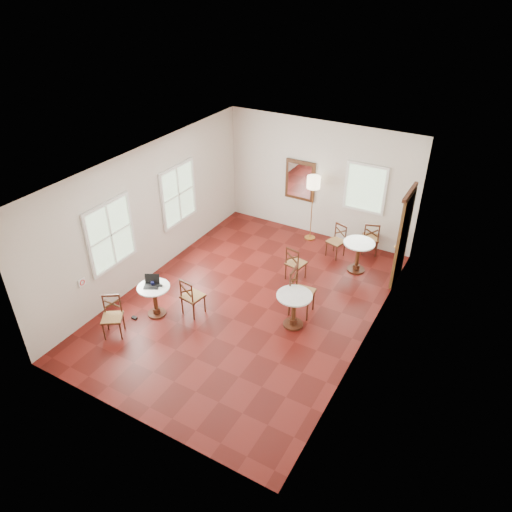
{
  "coord_description": "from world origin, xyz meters",
  "views": [
    {
      "loc": [
        4.12,
        -6.98,
        6.23
      ],
      "look_at": [
        0.0,
        0.3,
        1.0
      ],
      "focal_mm": 33.63,
      "sensor_mm": 36.0,
      "label": 1
    }
  ],
  "objects_px": {
    "chair_near_a": "(192,296)",
    "chair_back_b": "(337,241)",
    "chair_back_a": "(371,238)",
    "water_glass": "(151,283)",
    "cafe_table_mid": "(294,307)",
    "laptop": "(152,283)",
    "chair_mid_b": "(301,292)",
    "floor_lamp": "(313,187)",
    "mouse": "(160,285)",
    "cafe_table_back": "(358,253)",
    "chair_near_b": "(112,317)",
    "chair_mid_a": "(295,263)",
    "cafe_table_near": "(155,297)",
    "navy_mug": "(153,284)",
    "power_adapter": "(134,318)"
  },
  "relations": [
    {
      "from": "chair_near_a",
      "to": "chair_back_b",
      "type": "distance_m",
      "value": 3.94
    },
    {
      "from": "chair_back_a",
      "to": "water_glass",
      "type": "xyz_separation_m",
      "value": [
        -3.09,
        -4.45,
        0.31
      ]
    },
    {
      "from": "cafe_table_mid",
      "to": "laptop",
      "type": "relative_size",
      "value": 1.98
    },
    {
      "from": "chair_mid_b",
      "to": "floor_lamp",
      "type": "xyz_separation_m",
      "value": [
        -1.07,
        2.91,
        0.95
      ]
    },
    {
      "from": "mouse",
      "to": "laptop",
      "type": "bearing_deg",
      "value": -178.11
    },
    {
      "from": "chair_back_b",
      "to": "cafe_table_mid",
      "type": "bearing_deg",
      "value": -68.78
    },
    {
      "from": "cafe_table_back",
      "to": "chair_near_b",
      "type": "xyz_separation_m",
      "value": [
        -3.32,
        -4.43,
        -0.05
      ]
    },
    {
      "from": "cafe_table_mid",
      "to": "chair_mid_b",
      "type": "xyz_separation_m",
      "value": [
        -0.06,
        0.44,
        0.05
      ]
    },
    {
      "from": "chair_near_b",
      "to": "chair_mid_b",
      "type": "bearing_deg",
      "value": 6.52
    },
    {
      "from": "chair_back_a",
      "to": "water_glass",
      "type": "bearing_deg",
      "value": 37.2
    },
    {
      "from": "cafe_table_back",
      "to": "chair_mid_b",
      "type": "bearing_deg",
      "value": -103.22
    },
    {
      "from": "chair_mid_a",
      "to": "chair_back_b",
      "type": "distance_m",
      "value": 1.47
    },
    {
      "from": "cafe_table_near",
      "to": "chair_mid_a",
      "type": "bearing_deg",
      "value": 53.0
    },
    {
      "from": "chair_mid_a",
      "to": "navy_mug",
      "type": "bearing_deg",
      "value": 62.33
    },
    {
      "from": "chair_mid_a",
      "to": "floor_lamp",
      "type": "height_order",
      "value": "floor_lamp"
    },
    {
      "from": "cafe_table_mid",
      "to": "mouse",
      "type": "distance_m",
      "value": 2.67
    },
    {
      "from": "water_glass",
      "to": "chair_back_b",
      "type": "bearing_deg",
      "value": 58.41
    },
    {
      "from": "chair_mid_b",
      "to": "floor_lamp",
      "type": "height_order",
      "value": "floor_lamp"
    },
    {
      "from": "cafe_table_mid",
      "to": "cafe_table_back",
      "type": "height_order",
      "value": "cafe_table_back"
    },
    {
      "from": "cafe_table_near",
      "to": "water_glass",
      "type": "xyz_separation_m",
      "value": [
        -0.08,
        0.02,
        0.32
      ]
    },
    {
      "from": "mouse",
      "to": "navy_mug",
      "type": "xyz_separation_m",
      "value": [
        -0.15,
        -0.05,
        0.02
      ]
    },
    {
      "from": "cafe_table_mid",
      "to": "chair_back_a",
      "type": "xyz_separation_m",
      "value": [
        0.43,
        3.41,
        -0.03
      ]
    },
    {
      "from": "mouse",
      "to": "chair_mid_a",
      "type": "bearing_deg",
      "value": 38.79
    },
    {
      "from": "cafe_table_back",
      "to": "power_adapter",
      "type": "distance_m",
      "value": 5.14
    },
    {
      "from": "chair_near_b",
      "to": "floor_lamp",
      "type": "relative_size",
      "value": 0.49
    },
    {
      "from": "chair_mid_a",
      "to": "water_glass",
      "type": "distance_m",
      "value": 3.22
    },
    {
      "from": "power_adapter",
      "to": "chair_mid_a",
      "type": "bearing_deg",
      "value": 52.46
    },
    {
      "from": "cafe_table_near",
      "to": "cafe_table_mid",
      "type": "relative_size",
      "value": 0.93
    },
    {
      "from": "chair_mid_b",
      "to": "chair_back_a",
      "type": "xyz_separation_m",
      "value": [
        0.49,
        2.97,
        -0.08
      ]
    },
    {
      "from": "chair_mid_a",
      "to": "chair_near_a",
      "type": "bearing_deg",
      "value": 69.33
    },
    {
      "from": "cafe_table_back",
      "to": "chair_near_a",
      "type": "xyz_separation_m",
      "value": [
        -2.38,
        -3.17,
        -0.04
      ]
    },
    {
      "from": "chair_near_b",
      "to": "mouse",
      "type": "bearing_deg",
      "value": 32.06
    },
    {
      "from": "chair_near_a",
      "to": "chair_near_b",
      "type": "xyz_separation_m",
      "value": [
        -0.95,
        -1.26,
        -0.01
      ]
    },
    {
      "from": "chair_mid_b",
      "to": "chair_near_b",
      "type": "bearing_deg",
      "value": 124.76
    },
    {
      "from": "navy_mug",
      "to": "chair_back_a",
      "type": "bearing_deg",
      "value": 55.48
    },
    {
      "from": "cafe_table_back",
      "to": "laptop",
      "type": "height_order",
      "value": "laptop"
    },
    {
      "from": "cafe_table_mid",
      "to": "mouse",
      "type": "xyz_separation_m",
      "value": [
        -2.47,
        -0.98,
        0.25
      ]
    },
    {
      "from": "cafe_table_near",
      "to": "chair_back_b",
      "type": "height_order",
      "value": "chair_back_b"
    },
    {
      "from": "chair_back_a",
      "to": "floor_lamp",
      "type": "xyz_separation_m",
      "value": [
        -1.56,
        -0.06,
        1.03
      ]
    },
    {
      "from": "mouse",
      "to": "chair_near_a",
      "type": "bearing_deg",
      "value": 16.31
    },
    {
      "from": "chair_near_b",
      "to": "floor_lamp",
      "type": "distance_m",
      "value": 5.67
    },
    {
      "from": "floor_lamp",
      "to": "cafe_table_back",
      "type": "bearing_deg",
      "value": -28.67
    },
    {
      "from": "floor_lamp",
      "to": "chair_near_a",
      "type": "bearing_deg",
      "value": -101.55
    },
    {
      "from": "chair_mid_b",
      "to": "power_adapter",
      "type": "bearing_deg",
      "value": 118.16
    },
    {
      "from": "laptop",
      "to": "chair_mid_a",
      "type": "bearing_deg",
      "value": 24.44
    },
    {
      "from": "chair_near_b",
      "to": "power_adapter",
      "type": "distance_m",
      "value": 0.65
    },
    {
      "from": "mouse",
      "to": "power_adapter",
      "type": "height_order",
      "value": "mouse"
    },
    {
      "from": "chair_back_b",
      "to": "chair_near_a",
      "type": "bearing_deg",
      "value": -99.29
    },
    {
      "from": "cafe_table_mid",
      "to": "chair_near_b",
      "type": "bearing_deg",
      "value": -146.34
    },
    {
      "from": "cafe_table_mid",
      "to": "water_glass",
      "type": "relative_size",
      "value": 6.99
    }
  ]
}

